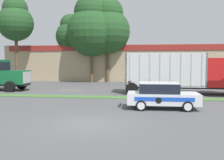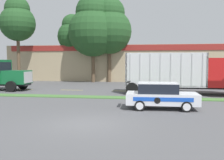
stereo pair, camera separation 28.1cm
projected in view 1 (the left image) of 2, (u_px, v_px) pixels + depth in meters
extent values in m
plane|color=#515154|center=(89.00, 124.00, 11.61)|extent=(600.00, 600.00, 0.00)
cube|color=#477538|center=(113.00, 97.00, 20.00)|extent=(120.00, 1.34, 0.06)
cube|color=yellow|center=(21.00, 89.00, 26.05)|extent=(2.40, 0.14, 0.01)
cube|color=yellow|center=(71.00, 90.00, 25.30)|extent=(2.40, 0.14, 0.01)
cube|color=yellow|center=(124.00, 91.00, 24.55)|extent=(2.40, 0.14, 0.01)
cube|color=yellow|center=(180.00, 92.00, 23.81)|extent=(2.40, 0.14, 0.01)
cube|color=black|center=(190.00, 87.00, 22.15)|extent=(11.45, 1.37, 0.18)
cube|color=red|center=(220.00, 72.00, 21.71)|extent=(2.62, 2.50, 2.49)
cylinder|color=silver|center=(205.00, 63.00, 21.04)|extent=(0.14, 0.14, 1.69)
cube|color=silver|center=(164.00, 85.00, 22.46)|extent=(6.87, 2.50, 0.12)
cube|color=silver|center=(203.00, 69.00, 21.89)|extent=(0.16, 2.50, 2.87)
cube|color=silver|center=(127.00, 69.00, 22.81)|extent=(0.16, 2.50, 2.87)
cube|color=silver|center=(165.00, 70.00, 21.20)|extent=(6.87, 0.16, 2.87)
cube|color=silver|center=(164.00, 69.00, 23.50)|extent=(6.87, 0.16, 2.87)
cube|color=#BCBCC1|center=(130.00, 70.00, 21.51)|extent=(0.10, 0.04, 2.73)
cube|color=#BCBCC1|center=(140.00, 70.00, 21.39)|extent=(0.10, 0.04, 2.73)
cube|color=#BCBCC1|center=(150.00, 70.00, 21.27)|extent=(0.10, 0.04, 2.73)
cube|color=#BCBCC1|center=(160.00, 70.00, 21.16)|extent=(0.10, 0.04, 2.73)
cube|color=#BCBCC1|center=(171.00, 70.00, 21.04)|extent=(0.10, 0.04, 2.73)
cube|color=#BCBCC1|center=(181.00, 70.00, 20.92)|extent=(0.10, 0.04, 2.73)
cube|color=#BCBCC1|center=(192.00, 70.00, 20.80)|extent=(0.10, 0.04, 2.73)
cube|color=#BCBCC1|center=(202.00, 70.00, 20.68)|extent=(0.10, 0.04, 2.73)
cylinder|color=black|center=(132.00, 89.00, 21.65)|extent=(1.08, 0.30, 1.08)
cylinder|color=black|center=(133.00, 86.00, 24.08)|extent=(1.08, 0.30, 1.08)
cylinder|color=black|center=(146.00, 89.00, 21.48)|extent=(1.08, 0.30, 1.08)
cylinder|color=black|center=(147.00, 86.00, 23.90)|extent=(1.08, 0.30, 1.08)
cylinder|color=black|center=(161.00, 89.00, 21.30)|extent=(1.08, 0.30, 1.08)
cylinder|color=black|center=(160.00, 86.00, 23.73)|extent=(1.08, 0.30, 1.08)
cube|color=#146033|center=(16.00, 77.00, 24.72)|extent=(2.38, 1.92, 1.31)
cube|color=#B7B7BC|center=(27.00, 77.00, 24.55)|extent=(0.06, 1.64, 1.11)
cube|color=black|center=(4.00, 67.00, 24.81)|extent=(0.04, 1.99, 1.07)
cylinder|color=black|center=(10.00, 87.00, 23.65)|extent=(1.04, 0.30, 1.04)
cylinder|color=black|center=(22.00, 84.00, 25.92)|extent=(1.04, 0.30, 1.04)
cube|color=silver|center=(163.00, 98.00, 15.36)|extent=(4.36, 1.95, 0.67)
cube|color=black|center=(159.00, 88.00, 15.34)|extent=(2.41, 1.68, 0.59)
cube|color=silver|center=(159.00, 83.00, 15.31)|extent=(2.41, 1.68, 0.04)
cube|color=black|center=(130.00, 82.00, 15.51)|extent=(0.24, 1.47, 0.03)
cube|color=blue|center=(164.00, 99.00, 14.43)|extent=(3.45, 0.10, 0.24)
cylinder|color=black|center=(159.00, 100.00, 14.47)|extent=(0.37, 0.02, 0.37)
cylinder|color=black|center=(188.00, 107.00, 14.36)|extent=(0.62, 0.22, 0.62)
cylinder|color=silver|center=(188.00, 107.00, 14.25)|extent=(0.43, 0.02, 0.43)
cylinder|color=black|center=(183.00, 102.00, 16.10)|extent=(0.62, 0.22, 0.62)
cylinder|color=silver|center=(182.00, 101.00, 16.20)|extent=(0.43, 0.02, 0.43)
cylinder|color=black|center=(141.00, 106.00, 14.66)|extent=(0.62, 0.22, 0.62)
cylinder|color=silver|center=(141.00, 106.00, 14.56)|extent=(0.43, 0.02, 0.43)
cylinder|color=black|center=(141.00, 101.00, 16.40)|extent=(0.62, 0.22, 0.62)
cylinder|color=silver|center=(141.00, 101.00, 16.51)|extent=(0.43, 0.02, 0.43)
cube|color=black|center=(136.00, 104.00, 17.08)|extent=(0.46, 0.46, 0.03)
cone|color=#EA5B14|center=(136.00, 99.00, 17.06)|extent=(0.35, 0.35, 0.65)
cylinder|color=white|center=(136.00, 98.00, 17.05)|extent=(0.19, 0.19, 0.08)
cube|color=tan|center=(116.00, 63.00, 41.35)|extent=(32.42, 12.00, 5.28)
cube|color=maroon|center=(111.00, 48.00, 35.21)|extent=(30.80, 0.10, 0.80)
cylinder|color=brown|center=(71.00, 63.00, 37.58)|extent=(0.52, 0.52, 5.47)
sphere|color=#234C23|center=(70.00, 36.00, 37.29)|extent=(4.38, 4.38, 4.38)
sphere|color=#234C23|center=(70.00, 24.00, 37.16)|extent=(3.06, 3.06, 3.06)
cylinder|color=brown|center=(108.00, 63.00, 35.30)|extent=(0.50, 0.50, 5.38)
sphere|color=#234C23|center=(107.00, 31.00, 34.97)|extent=(6.35, 6.35, 6.35)
sphere|color=#234C23|center=(107.00, 13.00, 34.78)|extent=(4.44, 4.44, 4.44)
cylinder|color=brown|center=(17.00, 58.00, 34.60)|extent=(0.44, 0.44, 6.82)
sphere|color=#234C23|center=(16.00, 23.00, 34.25)|extent=(4.87, 4.87, 4.87)
sphere|color=#234C23|center=(15.00, 9.00, 34.10)|extent=(3.41, 3.41, 3.41)
cylinder|color=brown|center=(92.00, 64.00, 34.89)|extent=(0.49, 0.49, 5.11)
sphere|color=#234C23|center=(91.00, 32.00, 34.56)|extent=(6.82, 6.82, 6.82)
sphere|color=#234C23|center=(91.00, 12.00, 34.36)|extent=(4.77, 4.77, 4.77)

